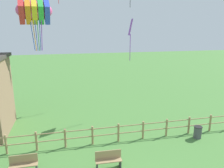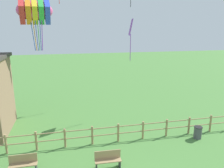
# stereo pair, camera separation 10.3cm
# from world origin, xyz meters

# --- Properties ---
(wooden_fence) EXTENTS (17.82, 0.14, 1.28)m
(wooden_fence) POSITION_xyz_m (0.00, 6.74, 0.71)
(wooden_fence) COLOR #9E7F56
(wooden_fence) RESTS_ON ground_plane
(park_bench_near_fence) EXTENTS (1.47, 0.45, 0.98)m
(park_bench_near_fence) POSITION_xyz_m (-1.25, 4.06, 0.51)
(park_bench_near_fence) COLOR #9E7F56
(park_bench_near_fence) RESTS_ON ground_plane
(park_bench_by_building) EXTENTS (1.46, 0.41, 0.98)m
(park_bench_by_building) POSITION_xyz_m (-5.75, 4.66, 0.51)
(park_bench_by_building) COLOR #9E7F56
(park_bench_by_building) RESTS_ON ground_plane
(trash_bin) EXTENTS (0.58, 0.58, 0.85)m
(trash_bin) POSITION_xyz_m (5.55, 5.98, 0.43)
(trash_bin) COLOR #4C4C51
(trash_bin) RESTS_ON ground_plane
(kite_rainbow_parafoil) EXTENTS (3.05, 2.47, 4.27)m
(kite_rainbow_parafoil) POSITION_xyz_m (-5.44, 12.94, 8.85)
(kite_rainbow_parafoil) COLOR #E54C8C
(kite_purple_streamer) EXTENTS (0.45, 1.02, 3.48)m
(kite_purple_streamer) POSITION_xyz_m (2.23, 11.64, 7.29)
(kite_purple_streamer) COLOR purple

